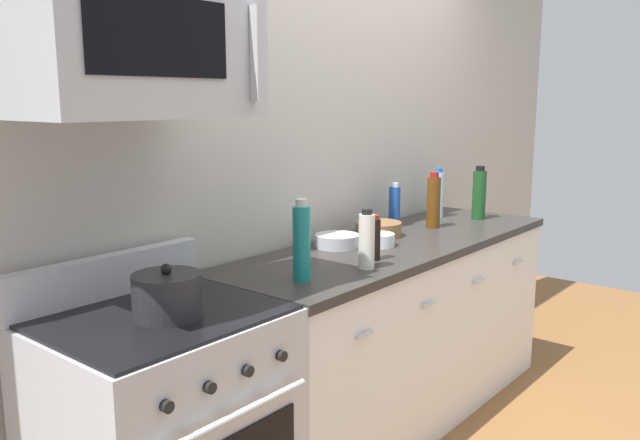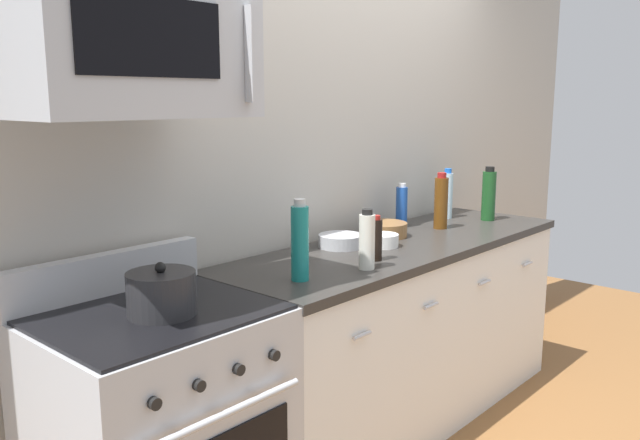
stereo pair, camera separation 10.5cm
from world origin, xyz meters
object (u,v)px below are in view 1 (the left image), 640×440
object	(u,v)px
microwave	(137,52)
bottle_soda_blue	(394,206)
bowl_steel_prep	(337,240)
bottle_water_clear	(438,194)
stockpot	(167,295)
bottle_vinegar_white	(367,240)
bottle_sparkling_teal	(302,242)
bowl_white_ceramic	(379,239)
bottle_wine_amber	(434,201)
bottle_soy_sauce_dark	(374,239)
bottle_wine_green	(479,194)
bowl_wooden_salad	(378,228)

from	to	relation	value
microwave	bottle_soda_blue	distance (m)	1.88
bowl_steel_prep	bottle_water_clear	bearing A→B (deg)	1.42
bowl_steel_prep	stockpot	world-z (taller)	stockpot
bottle_vinegar_white	bottle_sparkling_teal	bearing A→B (deg)	163.93
bottle_sparkling_teal	bowl_white_ceramic	world-z (taller)	bottle_sparkling_teal
bottle_vinegar_white	bottle_wine_amber	size ratio (longest dim) A/B	0.82
bottle_vinegar_white	bottle_soda_blue	distance (m)	0.92
bottle_soy_sauce_dark	bowl_white_ceramic	distance (m)	0.28
microwave	bottle_water_clear	world-z (taller)	microwave
bottle_vinegar_white	bottle_soy_sauce_dark	bearing A→B (deg)	22.75
microwave	bowl_steel_prep	bearing A→B (deg)	5.21
bottle_wine_green	bowl_wooden_salad	distance (m)	0.79
microwave	bottle_wine_green	world-z (taller)	microwave
bottle_soda_blue	bottle_wine_green	distance (m)	0.56
bottle_wine_amber	bottle_water_clear	xyz separation A→B (m)	(0.29, 0.14, -0.01)
bowl_steel_prep	bowl_wooden_salad	bearing A→B (deg)	-1.28
stockpot	bottle_water_clear	bearing A→B (deg)	6.06
bottle_vinegar_white	bottle_soda_blue	xyz separation A→B (m)	(0.83, 0.40, -0.00)
bottle_sparkling_teal	microwave	bearing A→B (deg)	166.31
bottle_sparkling_teal	bowl_white_ceramic	size ratio (longest dim) A/B	2.08
bottle_soy_sauce_dark	bottle_water_clear	xyz separation A→B (m)	(1.09, 0.30, 0.04)
bowl_wooden_salad	stockpot	world-z (taller)	stockpot
bottle_vinegar_white	bottle_wine_amber	world-z (taller)	bottle_wine_amber
bottle_soda_blue	bottle_soy_sauce_dark	size ratio (longest dim) A/B	1.22
bottle_soda_blue	bottle_soy_sauce_dark	world-z (taller)	bottle_soda_blue
bottle_vinegar_white	bottle_sparkling_teal	distance (m)	0.32
bottle_soda_blue	bottle_wine_green	bearing A→B (deg)	-26.70
bottle_sparkling_teal	bottle_wine_green	distance (m)	1.64
bowl_steel_prep	bottle_sparkling_teal	bearing A→B (deg)	-155.22
bottle_sparkling_teal	bowl_steel_prep	xyz separation A→B (m)	(0.54, 0.25, -0.12)
bottle_soy_sauce_dark	bottle_wine_green	world-z (taller)	bottle_wine_green
bottle_vinegar_white	stockpot	xyz separation A→B (m)	(-0.90, 0.13, -0.04)
bottle_wine_amber	bottle_sparkling_teal	distance (m)	1.25
bowl_wooden_salad	bowl_steel_prep	world-z (taller)	bowl_wooden_salad
stockpot	bowl_white_ceramic	bearing A→B (deg)	2.75
bowl_white_ceramic	stockpot	distance (m)	1.28
bowl_white_ceramic	bottle_soda_blue	bearing A→B (deg)	24.63
bottle_soy_sauce_dark	bottle_wine_green	size ratio (longest dim) A/B	0.64
bottle_soy_sauce_dark	bottle_sparkling_teal	size ratio (longest dim) A/B	0.62
bowl_wooden_salad	bowl_steel_prep	xyz separation A→B (m)	(-0.33, 0.01, -0.01)
bottle_wine_amber	bowl_white_ceramic	size ratio (longest dim) A/B	1.98
bottle_sparkling_teal	bottle_wine_green	size ratio (longest dim) A/B	1.03
microwave	bottle_vinegar_white	xyz separation A→B (m)	(0.90, -0.23, -0.71)
bottle_wine_amber	bowl_steel_prep	xyz separation A→B (m)	(-0.70, 0.11, -0.11)
bowl_white_ceramic	stockpot	size ratio (longest dim) A/B	0.69
microwave	bowl_steel_prep	distance (m)	1.39
bottle_wine_green	bottle_vinegar_white	bearing A→B (deg)	-173.53
bottle_vinegar_white	bowl_steel_prep	size ratio (longest dim) A/B	1.19
bottle_wine_amber	stockpot	distance (m)	1.84
bottle_vinegar_white	bowl_wooden_salad	xyz separation A→B (m)	(0.57, 0.33, -0.08)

